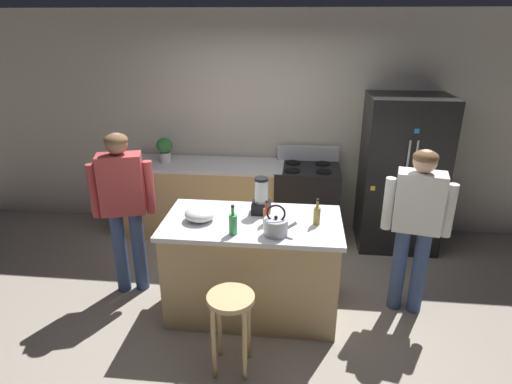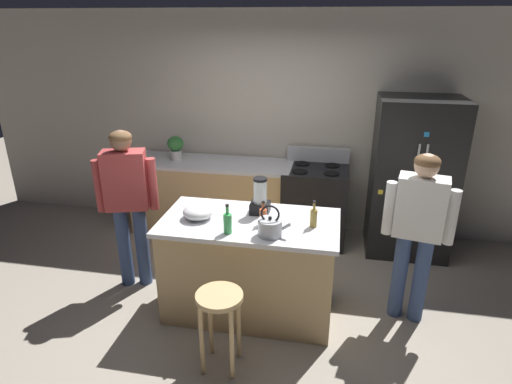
{
  "view_description": "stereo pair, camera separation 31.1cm",
  "coord_description": "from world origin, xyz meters",
  "px_view_note": "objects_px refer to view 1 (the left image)",
  "views": [
    {
      "loc": [
        0.39,
        -3.39,
        2.57
      ],
      "look_at": [
        0.0,
        0.3,
        1.08
      ],
      "focal_mm": 30.3,
      "sensor_mm": 36.0,
      "label": 1
    },
    {
      "loc": [
        0.7,
        -3.35,
        2.57
      ],
      "look_at": [
        0.0,
        0.3,
        1.08
      ],
      "focal_mm": 30.3,
      "sensor_mm": 36.0,
      "label": 2
    }
  ],
  "objects_px": {
    "refrigerator": "(401,174)",
    "mixing_bowl": "(200,214)",
    "person_by_sink_right": "(417,218)",
    "bottle_cooking_sauce": "(267,216)",
    "bottle_soda": "(233,224)",
    "person_by_island_left": "(123,200)",
    "blender_appliance": "(261,198)",
    "kitchen_island": "(253,266)",
    "stove_range": "(306,202)",
    "bottle_vinegar": "(317,215)",
    "potted_plant": "(165,148)",
    "tea_kettle": "(276,226)",
    "bar_stool": "(231,313)"
  },
  "relations": [
    {
      "from": "refrigerator",
      "to": "stove_range",
      "type": "relative_size",
      "value": 1.62
    },
    {
      "from": "bottle_cooking_sauce",
      "to": "person_by_island_left",
      "type": "bearing_deg",
      "value": 169.25
    },
    {
      "from": "bottle_soda",
      "to": "bottle_cooking_sauce",
      "type": "height_order",
      "value": "bottle_soda"
    },
    {
      "from": "person_by_island_left",
      "to": "blender_appliance",
      "type": "height_order",
      "value": "person_by_island_left"
    },
    {
      "from": "kitchen_island",
      "to": "bottle_cooking_sauce",
      "type": "distance_m",
      "value": 0.56
    },
    {
      "from": "person_by_island_left",
      "to": "bottle_vinegar",
      "type": "bearing_deg",
      "value": -7.12
    },
    {
      "from": "person_by_sink_right",
      "to": "mixing_bowl",
      "type": "bearing_deg",
      "value": -173.78
    },
    {
      "from": "potted_plant",
      "to": "person_by_sink_right",
      "type": "bearing_deg",
      "value": -27.23
    },
    {
      "from": "stove_range",
      "to": "bottle_vinegar",
      "type": "distance_m",
      "value": 1.63
    },
    {
      "from": "potted_plant",
      "to": "bottle_vinegar",
      "type": "height_order",
      "value": "potted_plant"
    },
    {
      "from": "bar_stool",
      "to": "mixing_bowl",
      "type": "relative_size",
      "value": 2.48
    },
    {
      "from": "tea_kettle",
      "to": "person_by_island_left",
      "type": "bearing_deg",
      "value": 162.92
    },
    {
      "from": "stove_range",
      "to": "bottle_vinegar",
      "type": "bearing_deg",
      "value": -87.62
    },
    {
      "from": "refrigerator",
      "to": "tea_kettle",
      "type": "height_order",
      "value": "refrigerator"
    },
    {
      "from": "refrigerator",
      "to": "mixing_bowl",
      "type": "bearing_deg",
      "value": -142.85
    },
    {
      "from": "stove_range",
      "to": "tea_kettle",
      "type": "height_order",
      "value": "tea_kettle"
    },
    {
      "from": "refrigerator",
      "to": "blender_appliance",
      "type": "height_order",
      "value": "refrigerator"
    },
    {
      "from": "potted_plant",
      "to": "bottle_cooking_sauce",
      "type": "height_order",
      "value": "potted_plant"
    },
    {
      "from": "stove_range",
      "to": "person_by_island_left",
      "type": "height_order",
      "value": "person_by_island_left"
    },
    {
      "from": "bottle_soda",
      "to": "bar_stool",
      "type": "bearing_deg",
      "value": -84.08
    },
    {
      "from": "stove_range",
      "to": "potted_plant",
      "type": "relative_size",
      "value": 3.71
    },
    {
      "from": "person_by_island_left",
      "to": "bar_stool",
      "type": "distance_m",
      "value": 1.59
    },
    {
      "from": "refrigerator",
      "to": "bottle_cooking_sauce",
      "type": "distance_m",
      "value": 2.12
    },
    {
      "from": "blender_appliance",
      "to": "bottle_soda",
      "type": "height_order",
      "value": "blender_appliance"
    },
    {
      "from": "refrigerator",
      "to": "bar_stool",
      "type": "xyz_separation_m",
      "value": [
        -1.65,
        -2.25,
        -0.38
      ]
    },
    {
      "from": "stove_range",
      "to": "bottle_cooking_sauce",
      "type": "relative_size",
      "value": 5.16
    },
    {
      "from": "person_by_sink_right",
      "to": "potted_plant",
      "type": "relative_size",
      "value": 5.25
    },
    {
      "from": "kitchen_island",
      "to": "blender_appliance",
      "type": "xyz_separation_m",
      "value": [
        0.06,
        0.18,
        0.61
      ]
    },
    {
      "from": "refrigerator",
      "to": "stove_range",
      "type": "bearing_deg",
      "value": 178.7
    },
    {
      "from": "bottle_vinegar",
      "to": "mixing_bowl",
      "type": "relative_size",
      "value": 0.88
    },
    {
      "from": "mixing_bowl",
      "to": "blender_appliance",
      "type": "bearing_deg",
      "value": 22.65
    },
    {
      "from": "kitchen_island",
      "to": "tea_kettle",
      "type": "distance_m",
      "value": 0.63
    },
    {
      "from": "person_by_sink_right",
      "to": "bottle_cooking_sauce",
      "type": "height_order",
      "value": "person_by_sink_right"
    },
    {
      "from": "tea_kettle",
      "to": "mixing_bowl",
      "type": "bearing_deg",
      "value": 163.23
    },
    {
      "from": "person_by_island_left",
      "to": "bottle_vinegar",
      "type": "height_order",
      "value": "person_by_island_left"
    },
    {
      "from": "stove_range",
      "to": "potted_plant",
      "type": "bearing_deg",
      "value": 179.16
    },
    {
      "from": "person_by_sink_right",
      "to": "bottle_soda",
      "type": "relative_size",
      "value": 6.15
    },
    {
      "from": "person_by_island_left",
      "to": "refrigerator",
      "type": "bearing_deg",
      "value": 24.53
    },
    {
      "from": "bar_stool",
      "to": "bottle_soda",
      "type": "xyz_separation_m",
      "value": [
        -0.05,
        0.48,
        0.51
      ]
    },
    {
      "from": "person_by_island_left",
      "to": "bottle_cooking_sauce",
      "type": "distance_m",
      "value": 1.41
    },
    {
      "from": "refrigerator",
      "to": "tea_kettle",
      "type": "relative_size",
      "value": 6.55
    },
    {
      "from": "person_by_sink_right",
      "to": "bottle_cooking_sauce",
      "type": "distance_m",
      "value": 1.32
    },
    {
      "from": "bottle_cooking_sauce",
      "to": "bottle_vinegar",
      "type": "bearing_deg",
      "value": 4.9
    },
    {
      "from": "potted_plant",
      "to": "bottle_soda",
      "type": "xyz_separation_m",
      "value": [
        1.13,
        -1.82,
        -0.08
      ]
    },
    {
      "from": "refrigerator",
      "to": "bottle_soda",
      "type": "relative_size",
      "value": 7.05
    },
    {
      "from": "kitchen_island",
      "to": "mixing_bowl",
      "type": "relative_size",
      "value": 5.81
    },
    {
      "from": "bottle_soda",
      "to": "bottle_cooking_sauce",
      "type": "xyz_separation_m",
      "value": [
        0.26,
        0.21,
        -0.02
      ]
    },
    {
      "from": "kitchen_island",
      "to": "person_by_island_left",
      "type": "distance_m",
      "value": 1.37
    },
    {
      "from": "kitchen_island",
      "to": "potted_plant",
      "type": "height_order",
      "value": "potted_plant"
    },
    {
      "from": "kitchen_island",
      "to": "bottle_cooking_sauce",
      "type": "relative_size",
      "value": 7.24
    }
  ]
}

